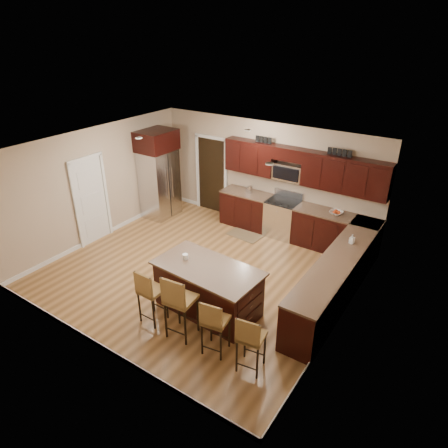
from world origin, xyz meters
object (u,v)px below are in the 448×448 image
Objects in this scene: stool_left at (149,291)px; stool_right at (214,321)px; island at (208,290)px; stool_mid at (178,300)px; refrigerator at (159,173)px; stool_extra at (250,338)px; range at (282,218)px.

stool_left reaches higher than stool_right.
island is 0.91m from stool_mid.
stool_extra is (4.87, -3.45, -0.57)m from refrigerator.
stool_left is (-0.63, -0.84, 0.23)m from island.
island is at bearing 86.24° from stool_mid.
stool_right is (0.92, -4.23, 0.17)m from range.
stool_right is (0.73, -0.84, 0.21)m from island.
stool_mid is at bearing 171.16° from stool_extra.
island is 1.65× the size of stool_mid.
stool_mid is 0.51× the size of refrigerator.
range is 0.47× the size of refrigerator.
island is at bearing 139.27° from stool_extra.
refrigerator is at bearing 130.68° from stool_left.
stool_mid is at bearing 0.33° from stool_left.
stool_left is at bearing -50.40° from refrigerator.
stool_extra is at bearing 1.16° from stool_left.
stool_extra is (2.01, 0.00, -0.02)m from stool_left.
stool_right is at bearing -39.31° from refrigerator.
stool_left is at bearing 170.79° from stool_right.
stool_extra is at bearing -69.68° from range.
stool_mid reaches higher than island.
stool_right is 5.48m from refrigerator.
island is at bearing 121.51° from stool_right.
range is at bearing 96.64° from island.
island is at bearing 54.20° from stool_left.
refrigerator reaches higher than stool_extra.
refrigerator is at bearing 131.37° from stool_right.
stool_mid is 4.96m from refrigerator.
stool_right is at bearing -45.75° from island.
stool_mid reaches higher than stool_left.
stool_right reaches higher than island.
refrigerator is (-2.86, 3.45, 0.55)m from stool_left.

